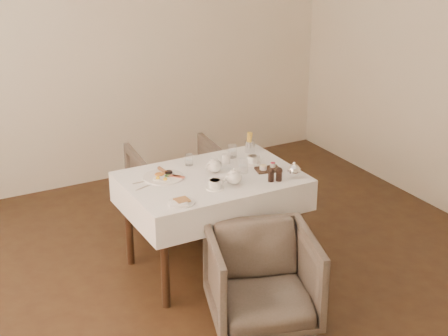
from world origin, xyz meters
name	(u,v)px	position (x,y,z in m)	size (l,w,h in m)	color
table	(212,191)	(-0.05, 0.46, 0.64)	(1.28, 0.88, 0.75)	black
armchair_near	(262,279)	(-0.10, -0.35, 0.32)	(0.69, 0.71, 0.64)	#4A4136
armchair_far	(178,185)	(0.05, 1.27, 0.35)	(0.74, 0.76, 0.69)	#4A4136
breakfast_plate	(164,176)	(-0.37, 0.60, 0.77)	(0.30, 0.30, 0.04)	white
side_plate	(181,203)	(-0.45, 0.14, 0.76)	(0.20, 0.19, 0.02)	white
teapot_centre	(214,165)	(0.00, 0.51, 0.82)	(0.16, 0.12, 0.12)	white
teapot_front	(234,176)	(0.02, 0.25, 0.82)	(0.16, 0.12, 0.13)	white
creamer	(226,159)	(0.16, 0.63, 0.79)	(0.06, 0.06, 0.07)	white
teacup_near	(215,185)	(-0.13, 0.25, 0.78)	(0.13, 0.13, 0.06)	white
teacup_far	(252,160)	(0.34, 0.53, 0.78)	(0.13, 0.13, 0.06)	white
glass_left	(189,160)	(-0.10, 0.74, 0.80)	(0.06, 0.06, 0.09)	silver
glass_mid	(243,166)	(0.19, 0.41, 0.81)	(0.07, 0.07, 0.10)	silver
glass_right	(232,151)	(0.27, 0.72, 0.81)	(0.07, 0.07, 0.10)	silver
condiment_board	(268,169)	(0.37, 0.36, 0.77)	(0.20, 0.16, 0.05)	black
pepper_mill_left	(271,175)	(0.28, 0.17, 0.81)	(0.05, 0.05, 0.10)	black
pepper_mill_right	(279,174)	(0.34, 0.15, 0.81)	(0.05, 0.05, 0.11)	black
silver_pot	(294,170)	(0.47, 0.15, 0.82)	(0.12, 0.09, 0.12)	white
fries_cup	(250,143)	(0.45, 0.76, 0.83)	(0.08, 0.08, 0.17)	silver
cutlery_fork	(146,181)	(-0.52, 0.59, 0.76)	(0.02, 0.20, 0.00)	silver
cutlery_knife	(145,187)	(-0.56, 0.51, 0.76)	(0.01, 0.17, 0.00)	silver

